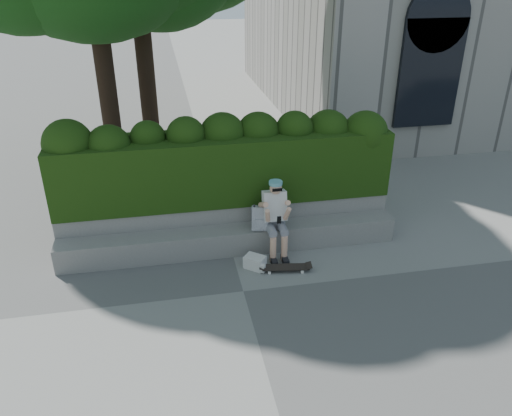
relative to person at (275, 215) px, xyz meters
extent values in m
plane|color=slate|center=(-0.75, -1.07, -0.75)|extent=(80.00, 80.00, 0.00)
cube|color=gray|center=(-0.75, 0.18, -0.53)|extent=(6.00, 0.45, 0.45)
cube|color=gray|center=(-0.75, 0.66, -0.38)|extent=(6.00, 0.50, 0.75)
cube|color=black|center=(-0.75, 0.88, 0.60)|extent=(6.00, 1.00, 1.20)
cylinder|color=black|center=(-2.05, 4.58, 1.12)|extent=(0.40, 0.40, 3.74)
cylinder|color=black|center=(-2.90, 3.91, 0.92)|extent=(0.40, 0.40, 3.35)
cube|color=slate|center=(0.00, 0.13, -0.19)|extent=(0.36, 0.26, 0.22)
cube|color=beige|center=(0.00, 0.06, 0.15)|extent=(0.40, 0.32, 0.55)
sphere|color=tan|center=(0.00, -0.01, 0.51)|extent=(0.21, 0.21, 0.21)
cylinder|color=#56979E|center=(0.00, 0.01, 0.60)|extent=(0.23, 0.23, 0.06)
cube|color=black|center=(0.00, -0.29, 0.05)|extent=(0.07, 0.02, 0.13)
cylinder|color=tan|center=(-0.10, -0.31, -0.51)|extent=(0.11, 0.11, 0.47)
cylinder|color=tan|center=(0.10, -0.31, -0.51)|extent=(0.11, 0.11, 0.47)
cube|color=black|center=(-0.10, -0.37, -0.70)|extent=(0.10, 0.26, 0.10)
cube|color=black|center=(0.10, -0.37, -0.70)|extent=(0.10, 0.26, 0.10)
cube|color=black|center=(0.04, -0.63, -0.68)|extent=(0.81, 0.31, 0.02)
cylinder|color=silver|center=(-0.24, -0.67, -0.72)|extent=(0.06, 0.04, 0.06)
cylinder|color=silver|center=(-0.22, -0.51, -0.72)|extent=(0.06, 0.04, 0.06)
cylinder|color=silver|center=(0.31, -0.75, -0.72)|extent=(0.06, 0.04, 0.06)
cylinder|color=silver|center=(0.33, -0.59, -0.72)|extent=(0.06, 0.04, 0.06)
cube|color=#B4B5BA|center=(-0.25, 0.08, -0.09)|extent=(0.32, 0.22, 0.43)
cube|color=silver|center=(-0.44, -0.43, -0.64)|extent=(0.41, 0.40, 0.22)
camera|label=1|loc=(-1.80, -7.47, 3.96)|focal=35.00mm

